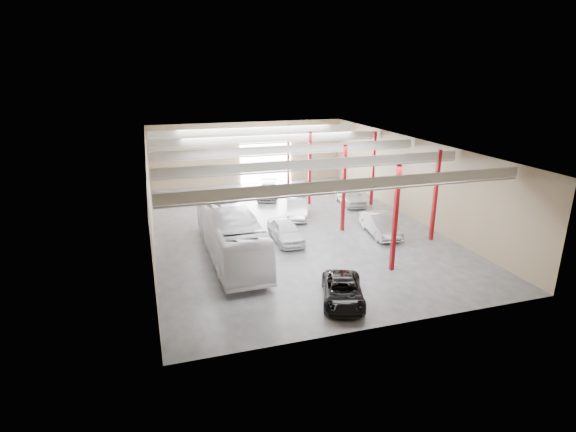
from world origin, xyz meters
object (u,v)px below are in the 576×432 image
coach_bus (230,232)px  black_sedan (343,291)px  car_right_far (350,196)px  car_row_a (286,231)px  car_row_b (297,208)px  car_row_c (268,191)px  car_right_near (380,225)px

coach_bus → black_sedan: bearing=-60.9°
car_right_far → black_sedan: bearing=-112.1°
car_row_a → car_row_b: bearing=62.8°
car_row_a → car_row_b: 6.04m
coach_bus → car_row_c: coach_bus is taller
car_row_a → car_right_near: car_right_near is taller
black_sedan → car_right_near: size_ratio=0.95×
car_row_a → car_right_far: size_ratio=0.98×
car_row_a → car_right_far: bearing=40.2°
coach_bus → car_right_near: 12.19m
car_row_b → car_right_far: 6.67m
coach_bus → car_right_near: coach_bus is taller
black_sedan → car_row_b: 15.59m
car_row_b → car_right_far: bearing=38.3°
coach_bus → car_row_c: 15.38m
car_right_far → car_row_a: bearing=-135.2°
car_row_b → car_row_c: car_row_b is taller
car_row_a → car_row_b: car_row_a is taller
car_row_b → car_right_far: car_right_far is taller
car_row_b → car_row_a: bearing=-98.7°
car_row_c → car_right_far: car_right_far is taller
coach_bus → car_row_a: 4.87m
car_row_a → car_right_near: (7.61, -0.82, 0.01)m
car_row_a → car_right_far: car_right_far is taller
coach_bus → car_right_far: 16.37m
coach_bus → car_row_b: 10.06m
car_row_c → car_right_near: 14.42m
car_row_c → car_row_a: bearing=-80.5°
car_right_near → coach_bus: bearing=-170.5°
coach_bus → car_right_near: bearing=2.6°
car_row_b → coach_bus: bearing=-118.4°
coach_bus → car_row_a: coach_bus is taller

